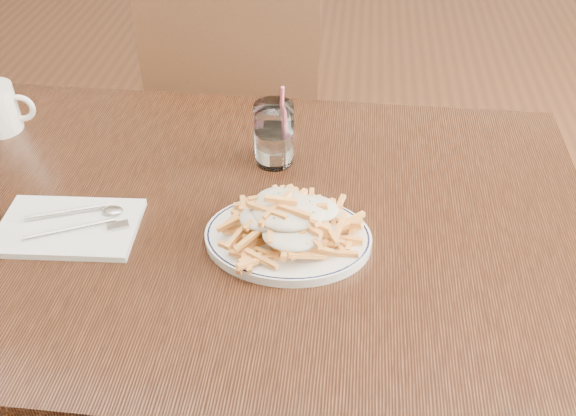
# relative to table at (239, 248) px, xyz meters

# --- Properties ---
(table) EXTENTS (1.20, 0.80, 0.75)m
(table) POSITION_rel_table_xyz_m (0.00, 0.00, 0.00)
(table) COLOR black
(table) RESTS_ON ground
(chair_far) EXTENTS (0.50, 0.50, 0.94)m
(chair_far) POSITION_rel_table_xyz_m (-0.14, 0.71, -0.14)
(chair_far) COLOR #311C10
(chair_far) RESTS_ON ground
(fries_plate) EXTENTS (0.28, 0.24, 0.02)m
(fries_plate) POSITION_rel_table_xyz_m (0.09, -0.06, 0.09)
(fries_plate) COLOR white
(fries_plate) RESTS_ON table
(loaded_fries) EXTENTS (0.26, 0.23, 0.06)m
(loaded_fries) POSITION_rel_table_xyz_m (0.09, -0.06, 0.13)
(loaded_fries) COLOR #E89D46
(loaded_fries) RESTS_ON fries_plate
(napkin) EXTENTS (0.23, 0.16, 0.01)m
(napkin) POSITION_rel_table_xyz_m (-0.27, -0.07, 0.08)
(napkin) COLOR white
(napkin) RESTS_ON table
(cutlery) EXTENTS (0.18, 0.13, 0.01)m
(cutlery) POSITION_rel_table_xyz_m (-0.27, -0.06, 0.09)
(cutlery) COLOR silver
(cutlery) RESTS_ON napkin
(water_glass) EXTENTS (0.07, 0.07, 0.16)m
(water_glass) POSITION_rel_table_xyz_m (0.04, 0.16, 0.13)
(water_glass) COLOR white
(water_glass) RESTS_ON table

